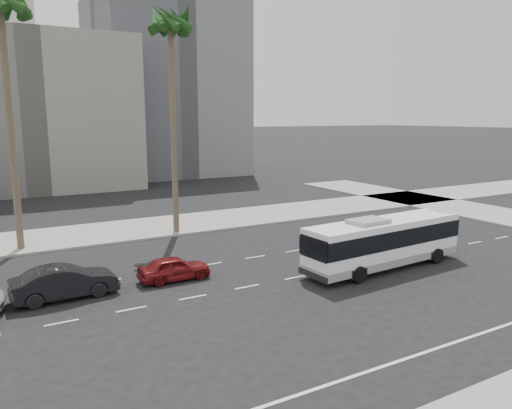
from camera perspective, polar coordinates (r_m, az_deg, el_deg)
ground at (r=28.68m, az=9.65°, el=-7.46°), size 700.00×700.00×0.00m
sidewalk_north at (r=41.40m, az=-4.01°, el=-1.73°), size 120.00×7.00×0.15m
midrise_beige_west at (r=66.28m, az=-25.27°, el=9.58°), size 24.00×18.00×18.00m
midrise_gray_center at (r=77.48m, az=-10.67°, el=13.29°), size 20.00×20.00×26.00m
civic_tower at (r=273.17m, az=-27.23°, el=15.49°), size 42.00×42.00×129.00m
highrise_right at (r=260.05m, az=-16.17°, el=15.67°), size 26.00×26.00×70.00m
highrise_far at (r=295.12m, az=-12.68°, el=14.15°), size 22.00×22.00×60.00m
city_bus at (r=29.09m, az=14.72°, el=-4.14°), size 10.67×3.04×3.03m
car_a at (r=26.67m, az=-9.52°, el=-7.34°), size 1.62×3.88×1.31m
car_b at (r=25.46m, az=-21.40°, el=-8.43°), size 1.89×4.94×1.61m
palm_near at (r=36.60m, az=-9.96°, el=19.62°), size 4.82×4.82×16.23m
palm_mid at (r=35.16m, az=-27.70°, el=19.49°), size 5.39×5.39×16.65m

